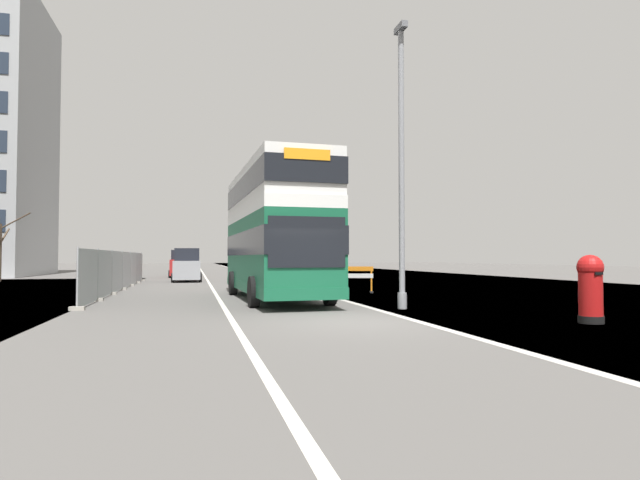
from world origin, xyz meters
name	(u,v)px	position (x,y,z in m)	size (l,w,h in m)	color
ground	(369,323)	(0.52, 0.15, -0.05)	(140.00, 280.00, 0.10)	#565451
double_decker_bus	(275,230)	(-0.77, 7.52, 2.64)	(3.10, 10.22, 4.96)	#145638
lamppost_foreground	(401,173)	(2.54, 2.88, 4.25)	(0.29, 0.70, 8.97)	gray
red_pillar_postbox	(590,286)	(5.64, -1.53, 0.91)	(0.62, 0.62, 1.67)	black
roadworks_barrier	(355,276)	(3.31, 10.30, 0.75)	(1.70, 0.87, 1.19)	orange
construction_site_fence	(122,271)	(-7.20, 14.88, 0.92)	(0.44, 20.60, 1.93)	#A8AAAD
car_oncoming_near	(187,266)	(-4.20, 23.56, 1.02)	(1.90, 4.16, 2.19)	gray
car_receding_mid	(182,264)	(-4.66, 31.48, 1.02)	(2.02, 4.46, 2.18)	maroon
bare_tree_far_verge_near	(0,247)	(-16.26, 26.29, 2.27)	(3.14, 3.61, 4.63)	#4C3D2D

